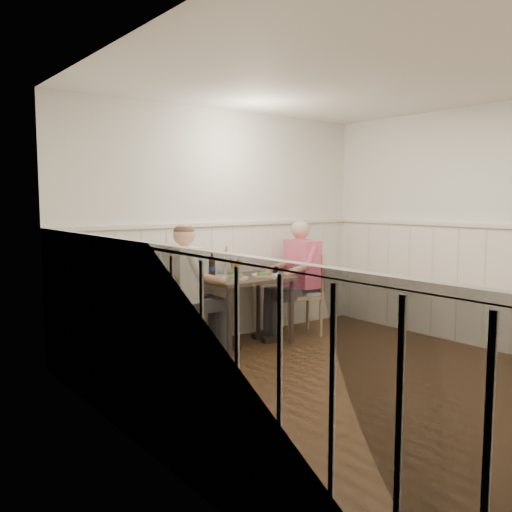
# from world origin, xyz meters

# --- Properties ---
(ground_plane) EXTENTS (4.50, 4.50, 0.00)m
(ground_plane) POSITION_xyz_m (0.00, 0.00, 0.00)
(ground_plane) COLOR #482E18
(room_shell) EXTENTS (4.04, 4.54, 2.60)m
(room_shell) POSITION_xyz_m (0.00, 0.00, 1.52)
(room_shell) COLOR white
(room_shell) RESTS_ON ground
(wainscot) EXTENTS (4.00, 4.49, 1.34)m
(wainscot) POSITION_xyz_m (0.00, 0.69, 0.69)
(wainscot) COLOR silver
(wainscot) RESTS_ON ground
(dining_table) EXTENTS (0.94, 0.70, 0.75)m
(dining_table) POSITION_xyz_m (0.03, 1.84, 0.65)
(dining_table) COLOR brown
(dining_table) RESTS_ON ground
(chair_right) EXTENTS (0.59, 0.59, 0.97)m
(chair_right) POSITION_xyz_m (0.86, 1.78, 0.53)
(chair_right) COLOR tan
(chair_right) RESTS_ON ground
(chair_left) EXTENTS (0.43, 0.43, 0.85)m
(chair_left) POSITION_xyz_m (-0.82, 1.90, 0.46)
(chair_left) COLOR tan
(chair_left) RESTS_ON ground
(man_in_pink) EXTENTS (0.67, 0.46, 1.38)m
(man_in_pink) POSITION_xyz_m (0.78, 1.78, 0.58)
(man_in_pink) COLOR #3F3F47
(man_in_pink) RESTS_ON ground
(diner_cream) EXTENTS (0.66, 0.46, 1.38)m
(diner_cream) POSITION_xyz_m (-0.70, 1.86, 0.58)
(diner_cream) COLOR #3F3F47
(diner_cream) RESTS_ON ground
(plate_man) EXTENTS (0.29, 0.29, 0.07)m
(plate_man) POSITION_xyz_m (0.24, 1.77, 0.77)
(plate_man) COLOR white
(plate_man) RESTS_ON dining_table
(plate_diner) EXTENTS (0.29, 0.29, 0.07)m
(plate_diner) POSITION_xyz_m (-0.15, 1.78, 0.77)
(plate_diner) COLOR white
(plate_diner) RESTS_ON dining_table
(beer_glass_a) EXTENTS (0.08, 0.08, 0.19)m
(beer_glass_a) POSITION_xyz_m (0.12, 2.10, 0.88)
(beer_glass_a) COLOR silver
(beer_glass_a) RESTS_ON dining_table
(beer_glass_b) EXTENTS (0.08, 0.08, 0.20)m
(beer_glass_b) POSITION_xyz_m (0.02, 2.04, 0.88)
(beer_glass_b) COLOR silver
(beer_glass_b) RESTS_ON dining_table
(beer_bottle) EXTENTS (0.07, 0.07, 0.26)m
(beer_bottle) POSITION_xyz_m (-0.28, 2.02, 0.87)
(beer_bottle) COLOR black
(beer_bottle) RESTS_ON dining_table
(rolled_napkin) EXTENTS (0.19, 0.17, 0.05)m
(rolled_napkin) POSITION_xyz_m (0.25, 1.57, 0.77)
(rolled_napkin) COLOR white
(rolled_napkin) RESTS_ON dining_table
(grass_vase) EXTENTS (0.04, 0.04, 0.35)m
(grass_vase) POSITION_xyz_m (-0.07, 2.09, 0.91)
(grass_vase) COLOR silver
(grass_vase) RESTS_ON dining_table
(gingham_mat) EXTENTS (0.41, 0.38, 0.01)m
(gingham_mat) POSITION_xyz_m (-0.26, 2.08, 0.75)
(gingham_mat) COLOR #5879A1
(gingham_mat) RESTS_ON dining_table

